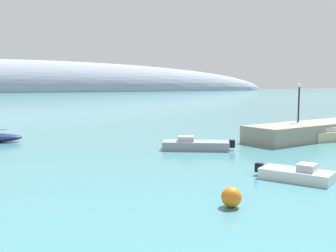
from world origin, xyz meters
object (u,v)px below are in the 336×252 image
motorboat_grey_foreground (195,145)px  mooring_buoy_orange (231,197)px  harbor_lamp_post (299,98)px  motorboat_sand_outer (333,135)px  motorboat_white_alongside_breakwater (296,174)px

motorboat_grey_foreground → mooring_buoy_orange: 14.85m
mooring_buoy_orange → harbor_lamp_post: (17.32, 16.03, 3.47)m
motorboat_grey_foreground → harbor_lamp_post: size_ratio=1.50×
motorboat_sand_outer → harbor_lamp_post: bearing=-48.7°
motorboat_sand_outer → mooring_buoy_orange: motorboat_sand_outer is taller
motorboat_white_alongside_breakwater → motorboat_sand_outer: size_ratio=0.72×
motorboat_grey_foreground → motorboat_sand_outer: 14.22m
motorboat_white_alongside_breakwater → mooring_buoy_orange: 6.47m
motorboat_grey_foreground → harbor_lamp_post: bearing=-142.9°
motorboat_white_alongside_breakwater → mooring_buoy_orange: size_ratio=4.70×
motorboat_grey_foreground → mooring_buoy_orange: size_ratio=6.35×
mooring_buoy_orange → motorboat_sand_outer: bearing=35.2°
motorboat_grey_foreground → motorboat_sand_outer: size_ratio=0.98×
mooring_buoy_orange → motorboat_white_alongside_breakwater: bearing=25.2°
motorboat_white_alongside_breakwater → mooring_buoy_orange: bearing=-96.8°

